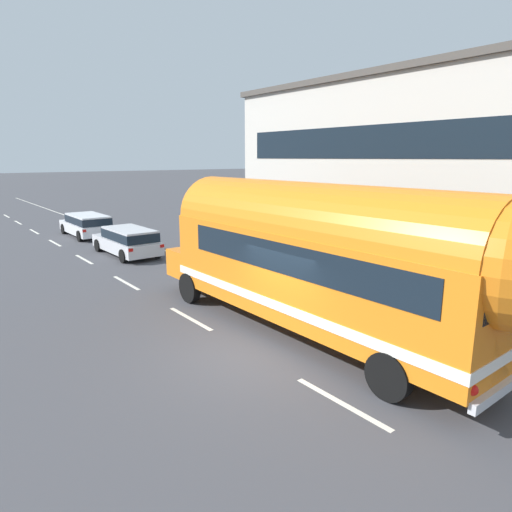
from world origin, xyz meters
TOP-DOWN VIEW (x-y plane):
  - ground_plane at (0.00, 0.00)m, footprint 300.00×300.00m
  - lane_markings at (2.80, 13.10)m, footprint 4.10×80.00m
  - roadside_building at (14.04, 3.12)m, footprint 13.68×14.64m
  - painted_bus at (1.99, -0.28)m, footprint 2.67×12.36m
  - car_lead at (2.05, 12.85)m, footprint 1.95×4.71m
  - car_second at (2.19, 19.56)m, footprint 2.01×4.77m

SIDE VIEW (x-z plane):
  - ground_plane at x=0.00m, z-range 0.00..0.00m
  - lane_markings at x=2.80m, z-range 0.00..0.01m
  - car_lead at x=2.05m, z-range 0.10..1.47m
  - car_second at x=2.19m, z-range 0.11..1.48m
  - painted_bus at x=1.99m, z-range 0.24..4.36m
  - roadside_building at x=14.04m, z-range 0.00..7.84m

